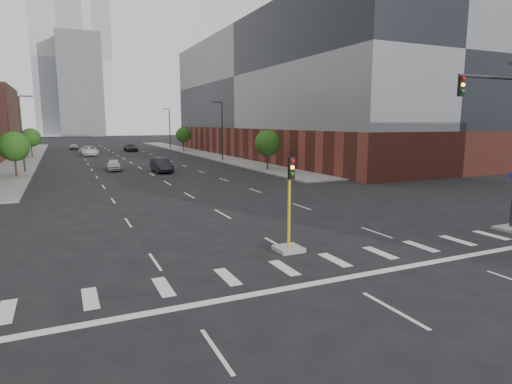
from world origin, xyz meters
TOP-DOWN VIEW (x-y plane):
  - ground at (0.00, 0.00)m, footprint 400.00×400.00m
  - sidewalk_left_far at (-15.00, 74.00)m, footprint 5.00×92.00m
  - sidewalk_right_far at (15.00, 74.00)m, footprint 5.00×92.00m
  - building_right_main at (29.50, 60.00)m, footprint 24.00×70.00m
  - tower_left at (-8.00, 220.00)m, footprint 22.00×22.00m
  - tower_right at (10.00, 260.00)m, footprint 20.00×20.00m
  - tower_mid at (0.00, 200.00)m, footprint 18.00×18.00m
  - median_traffic_signal at (0.00, 8.97)m, footprint 1.20×1.20m
  - mast_arm_signal at (12.61, 7.50)m, footprint 5.12×0.90m
  - streetlight_right_a at (13.41, 55.00)m, footprint 1.60×0.22m
  - streetlight_right_b at (13.41, 90.00)m, footprint 1.60×0.22m
  - streetlight_left at (-13.41, 50.00)m, footprint 1.60×0.22m
  - tree_left_near at (-14.00, 45.00)m, footprint 3.20×3.20m
  - tree_left_far at (-14.00, 75.00)m, footprint 3.20×3.20m
  - tree_right_near at (14.00, 40.00)m, footprint 3.20×3.20m
  - tree_right_far at (14.00, 80.00)m, footprint 3.20×3.20m
  - car_near_left at (-3.58, 47.77)m, footprint 1.96×4.32m
  - car_mid_right at (1.50, 43.57)m, footprint 1.84×5.21m
  - car_far_left at (-4.79, 75.28)m, footprint 2.95×6.18m
  - car_deep_right at (3.76, 83.87)m, footprint 2.42×5.50m
  - car_distant at (-6.77, 95.42)m, footprint 1.91×4.08m

SIDE VIEW (x-z plane):
  - ground at x=0.00m, z-range 0.00..0.00m
  - sidewalk_left_far at x=-15.00m, z-range 0.00..0.15m
  - sidewalk_right_far at x=15.00m, z-range 0.00..0.15m
  - car_distant at x=-6.77m, z-range 0.00..1.35m
  - car_near_left at x=-3.58m, z-range 0.00..1.44m
  - car_deep_right at x=3.76m, z-range 0.00..1.57m
  - car_far_left at x=-4.79m, z-range 0.00..1.70m
  - car_mid_right at x=1.50m, z-range 0.00..1.71m
  - median_traffic_signal at x=0.00m, z-range -1.23..3.17m
  - tree_left_near at x=-14.00m, z-range 0.97..5.82m
  - tree_left_far at x=-14.00m, z-range 0.97..5.82m
  - tree_right_near at x=14.00m, z-range 0.97..5.82m
  - tree_right_far at x=14.00m, z-range 0.97..5.82m
  - streetlight_right_a at x=13.41m, z-range 0.47..9.55m
  - streetlight_right_b at x=13.41m, z-range 0.47..9.55m
  - streetlight_left at x=-13.41m, z-range 0.47..9.55m
  - mast_arm_signal at x=12.61m, z-range 1.11..10.18m
  - building_right_main at x=29.50m, z-range 0.00..22.00m
  - tower_mid at x=0.00m, z-range 0.00..44.00m
  - tower_left at x=-8.00m, z-range 0.00..70.00m
  - tower_right at x=10.00m, z-range 0.00..80.00m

